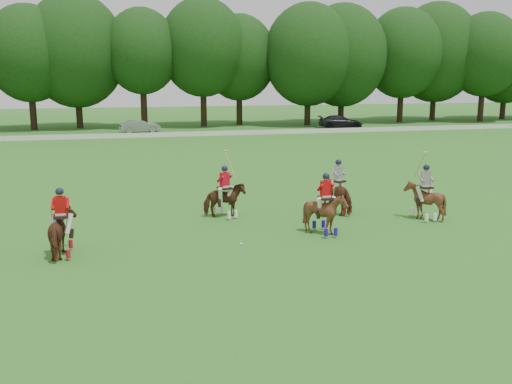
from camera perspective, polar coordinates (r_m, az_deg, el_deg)
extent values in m
plane|color=#2D691E|center=(17.70, -2.61, -7.42)|extent=(180.00, 180.00, 0.00)
cylinder|color=black|center=(65.54, -21.43, 7.84)|extent=(0.70, 0.70, 4.64)
ellipsoid|color=black|center=(65.49, -21.80, 12.75)|extent=(8.80, 8.80, 10.13)
cylinder|color=black|center=(66.14, -17.28, 8.00)|extent=(0.70, 0.70, 4.31)
ellipsoid|color=black|center=(66.09, -17.61, 13.33)|extent=(10.67, 10.67, 12.27)
cylinder|color=black|center=(64.58, -11.15, 8.64)|extent=(0.70, 0.70, 5.24)
ellipsoid|color=black|center=(64.55, -11.35, 13.64)|extent=(8.06, 8.06, 9.26)
cylinder|color=black|center=(65.49, -5.26, 8.82)|extent=(0.70, 0.70, 5.19)
ellipsoid|color=black|center=(65.48, -5.37, 14.21)|extent=(9.50, 9.50, 10.92)
cylinder|color=black|center=(67.66, -1.68, 8.66)|extent=(0.70, 0.70, 4.48)
ellipsoid|color=black|center=(67.60, -1.71, 13.29)|extent=(8.60, 8.60, 9.89)
cylinder|color=black|center=(66.98, 5.17, 8.47)|extent=(0.70, 0.70, 4.21)
ellipsoid|color=black|center=(66.92, 5.26, 13.52)|extent=(10.11, 10.11, 11.63)
cylinder|color=black|center=(69.90, 8.50, 8.46)|extent=(0.70, 0.70, 4.07)
ellipsoid|color=black|center=(69.84, 8.65, 13.35)|extent=(10.46, 10.46, 12.03)
cylinder|color=black|center=(73.44, 14.23, 8.67)|extent=(0.70, 0.70, 4.79)
ellipsoid|color=black|center=(73.40, 14.47, 13.30)|extent=(9.47, 9.47, 10.89)
cylinder|color=black|center=(77.46, 17.28, 8.51)|extent=(0.70, 0.70, 4.44)
ellipsoid|color=black|center=(77.43, 17.57, 13.15)|extent=(10.84, 10.84, 12.47)
cylinder|color=black|center=(77.42, 21.60, 8.37)|extent=(0.70, 0.70, 4.86)
ellipsoid|color=black|center=(77.39, 21.92, 12.64)|extent=(8.94, 8.94, 10.28)
cylinder|color=black|center=(83.06, 23.47, 8.06)|extent=(0.70, 0.70, 3.90)
ellipsoid|color=black|center=(82.99, 23.78, 11.80)|extent=(9.29, 9.29, 10.68)
cube|color=white|center=(54.80, -10.47, 5.64)|extent=(120.00, 0.10, 0.44)
imported|color=gray|center=(59.19, -11.53, 6.46)|extent=(4.17, 1.99, 1.32)
imported|color=black|center=(63.87, 8.43, 6.97)|extent=(5.06, 2.78, 1.39)
imported|color=#4F2A15|center=(19.48, -18.80, -3.90)|extent=(0.83, 1.82, 1.54)
cube|color=black|center=(19.34, -18.91, -2.29)|extent=(0.44, 0.56, 0.08)
cylinder|color=tan|center=(19.39, -19.77, -2.55)|extent=(0.03, 0.21, 1.29)
imported|color=#4F2A15|center=(23.47, -3.13, -0.84)|extent=(1.78, 1.68, 1.42)
cube|color=black|center=(23.37, -3.14, 0.40)|extent=(0.63, 0.69, 0.08)
cylinder|color=tan|center=(23.38, -2.57, 2.71)|extent=(0.35, 0.71, 1.08)
imported|color=#4F2A15|center=(21.11, 6.92, -2.13)|extent=(1.32, 1.47, 1.57)
cube|color=black|center=(20.98, 6.96, -0.60)|extent=(0.46, 0.58, 0.08)
cylinder|color=tan|center=(21.11, 7.71, -0.76)|extent=(0.04, 0.21, 1.29)
imported|color=#4F2A15|center=(24.42, 8.15, -0.25)|extent=(1.60, 2.06, 1.58)
cube|color=black|center=(24.31, 8.19, 1.09)|extent=(0.64, 0.70, 0.08)
cylinder|color=tan|center=(24.10, 7.71, 0.82)|extent=(0.12, 0.20, 1.29)
imported|color=#4F2A15|center=(24.08, 16.49, -0.84)|extent=(1.26, 1.41, 1.54)
cube|color=black|center=(23.96, 16.57, 0.48)|extent=(0.45, 0.57, 0.08)
cylinder|color=tan|center=(23.66, 16.07, 2.63)|extent=(0.04, 0.77, 1.08)
sphere|color=white|center=(19.78, -1.48, -5.20)|extent=(0.09, 0.09, 0.09)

